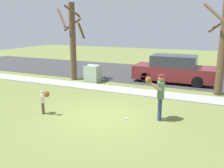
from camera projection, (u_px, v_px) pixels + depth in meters
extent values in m
plane|color=olive|center=(132.00, 92.00, 12.08)|extent=(48.00, 48.00, 0.00)
cube|color=#A3A39E|center=(132.00, 91.00, 12.16)|extent=(36.00, 1.20, 0.06)
cube|color=#38383A|center=(155.00, 74.00, 16.62)|extent=(36.00, 6.80, 0.02)
cylinder|color=navy|center=(160.00, 110.00, 8.39)|extent=(0.13, 0.13, 0.84)
cylinder|color=navy|center=(160.00, 108.00, 8.55)|extent=(0.13, 0.13, 0.84)
cube|color=#4C7251|center=(161.00, 90.00, 8.30)|extent=(0.33, 0.45, 0.59)
sphere|color=#A87A5B|center=(161.00, 78.00, 8.19)|extent=(0.23, 0.23, 0.23)
cylinder|color=maroon|center=(161.00, 76.00, 8.17)|extent=(0.24, 0.24, 0.07)
cylinder|color=#A87A5B|center=(154.00, 86.00, 8.04)|extent=(0.52, 0.23, 0.40)
ellipsoid|color=brown|center=(149.00, 80.00, 8.02)|extent=(0.25, 0.19, 0.26)
cylinder|color=#A87A5B|center=(160.00, 88.00, 8.53)|extent=(0.10, 0.10, 0.56)
cylinder|color=brown|center=(44.00, 108.00, 9.14)|extent=(0.07, 0.07, 0.47)
cylinder|color=brown|center=(43.00, 108.00, 9.05)|extent=(0.07, 0.07, 0.47)
cube|color=silver|center=(42.00, 98.00, 9.00)|extent=(0.18, 0.25, 0.33)
sphere|color=tan|center=(42.00, 92.00, 8.94)|extent=(0.13, 0.13, 0.13)
cylinder|color=tan|center=(44.00, 97.00, 9.13)|extent=(0.05, 0.05, 0.31)
cylinder|color=tan|center=(44.00, 96.00, 8.81)|extent=(0.29, 0.13, 0.23)
ellipsoid|color=brown|center=(47.00, 94.00, 8.77)|extent=(0.25, 0.19, 0.26)
sphere|color=white|center=(127.00, 119.00, 8.54)|extent=(0.07, 0.07, 0.07)
cube|color=#9EB293|center=(93.00, 74.00, 14.26)|extent=(0.86, 0.78, 1.02)
cylinder|color=brown|center=(223.00, 47.00, 11.12)|extent=(0.37, 0.37, 4.72)
cylinder|color=brown|center=(220.00, 24.00, 11.29)|extent=(1.05, 0.69, 0.85)
cylinder|color=brown|center=(217.00, 15.00, 10.50)|extent=(1.26, 1.11, 1.14)
cylinder|color=brown|center=(73.00, 42.00, 14.41)|extent=(0.37, 0.37, 4.70)
cylinder|color=brown|center=(81.00, 31.00, 14.18)|extent=(0.53, 1.36, 1.02)
cylinder|color=brown|center=(72.00, 24.00, 14.59)|extent=(1.05, 0.69, 0.85)
cylinder|color=brown|center=(61.00, 18.00, 13.79)|extent=(1.26, 1.11, 1.14)
cylinder|color=brown|center=(72.00, 11.00, 13.61)|extent=(0.84, 0.72, 0.74)
cube|color=maroon|center=(173.00, 73.00, 14.13)|extent=(4.70, 1.90, 0.80)
cube|color=#2D333D|center=(174.00, 61.00, 13.95)|extent=(2.58, 1.75, 0.65)
cylinder|color=black|center=(146.00, 77.00, 14.00)|extent=(0.64, 0.22, 0.64)
cylinder|color=black|center=(153.00, 72.00, 15.50)|extent=(0.64, 0.22, 0.64)
cylinder|color=black|center=(197.00, 82.00, 12.88)|extent=(0.64, 0.22, 0.64)
cylinder|color=black|center=(199.00, 76.00, 14.37)|extent=(0.64, 0.22, 0.64)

